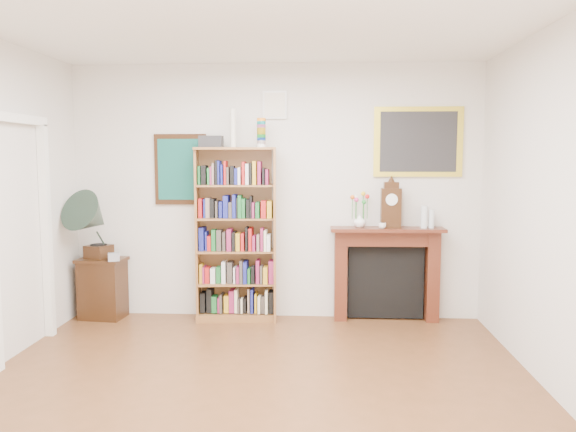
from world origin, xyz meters
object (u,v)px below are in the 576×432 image
Objects in this scene: side_cabinet at (103,288)px; fireplace at (386,266)px; mantel_clock at (391,206)px; flower_vase at (360,221)px; gramophone at (93,220)px; bottle_left at (424,217)px; teacup at (382,226)px; cd_stack at (114,257)px; bookshelf at (236,225)px; bottle_right at (432,219)px.

side_cabinet is 3.14m from fireplace.
mantel_clock is 3.53× the size of flower_vase.
flower_vase is at bearing 23.98° from gramophone.
bottle_left is (0.39, -0.06, 0.55)m from fireplace.
teacup is 0.46m from bottle_left.
bottle_left reaches higher than flower_vase.
flower_vase is at bearing 174.20° from mantel_clock.
cd_stack is at bearing -177.06° from bottle_left.
side_cabinet is 2.94m from flower_vase.
bottle_left is (2.03, 0.02, 0.09)m from bookshelf.
teacup is at bearing -171.86° from bottle_left.
mantel_clock reaches higher than bottle_right.
gramophone is at bearing -176.99° from fireplace.
bookshelf is 1.34m from flower_vase.
fireplace is at bearing 24.04° from gramophone.
teacup is at bearing 2.12° from cd_stack.
teacup is (2.88, 0.11, 0.35)m from cd_stack.
mantel_clock is at bearing 3.38° from cd_stack.
gramophone is 9.52× the size of teacup.
mantel_clock is 0.37m from bottle_left.
fireplace is at bearing 4.66° from flower_vase.
teacup reaches higher than cd_stack.
bookshelf is 2.81× the size of gramophone.
gramophone is (-1.53, -0.14, 0.05)m from bookshelf.
cd_stack is (0.18, -0.13, 0.38)m from side_cabinet.
fireplace is at bearing 7.44° from side_cabinet.
bookshelf is 9.07× the size of bottle_left.
mantel_clock is 0.37m from flower_vase.
teacup is (-0.10, -0.07, -0.21)m from mantel_clock.
fireplace is 15.05× the size of teacup.
bookshelf is at bearing 6.38° from side_cabinet.
bookshelf is 2.11m from bottle_right.
bookshelf is 26.76× the size of teacup.
bookshelf reaches higher than bottle_left.
bookshelf is 1.54m from gramophone.
bottle_right reaches higher than flower_vase.
teacup is at bearing -23.83° from flower_vase.
gramophone is at bearing -177.43° from bottle_left.
mantel_clock is 2.46× the size of bottle_right.
fireplace is at bearing 63.19° from teacup.
flower_vase is 0.26m from teacup.
fireplace is 0.67m from mantel_clock.
bottle_right is (0.44, 0.01, -0.14)m from mantel_clock.
mantel_clock is 2.05× the size of bottle_left.
cd_stack is 0.60× the size of bottle_right.
bottle_left is (0.36, -0.00, -0.12)m from mantel_clock.
bottle_left reaches higher than teacup.
gramophone is (-3.17, -0.22, 0.51)m from fireplace.
bookshelf is 1.68m from mantel_clock.
bottle_right is at bearing 3.13° from cd_stack.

